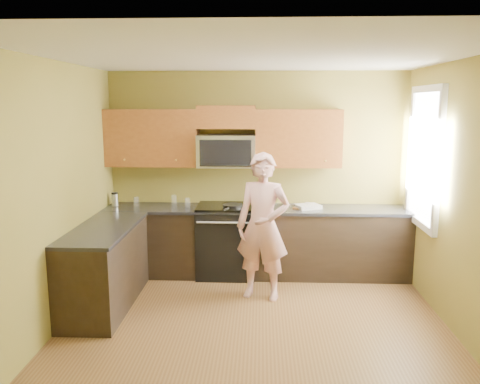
# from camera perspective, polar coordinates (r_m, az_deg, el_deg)

# --- Properties ---
(floor) EXTENTS (4.00, 4.00, 0.00)m
(floor) POSITION_cam_1_polar(r_m,az_deg,el_deg) (5.11, 1.67, -16.06)
(floor) COLOR brown
(floor) RESTS_ON ground
(ceiling) EXTENTS (4.00, 4.00, 0.00)m
(ceiling) POSITION_cam_1_polar(r_m,az_deg,el_deg) (4.60, 1.85, 15.67)
(ceiling) COLOR white
(ceiling) RESTS_ON ground
(wall_back) EXTENTS (4.00, 0.00, 4.00)m
(wall_back) POSITION_cam_1_polar(r_m,az_deg,el_deg) (6.64, 1.99, 2.34)
(wall_back) COLOR olive
(wall_back) RESTS_ON ground
(wall_front) EXTENTS (4.00, 0.00, 4.00)m
(wall_front) POSITION_cam_1_polar(r_m,az_deg,el_deg) (2.74, 1.18, -9.29)
(wall_front) COLOR olive
(wall_front) RESTS_ON ground
(wall_left) EXTENTS (0.00, 4.00, 4.00)m
(wall_left) POSITION_cam_1_polar(r_m,az_deg,el_deg) (5.10, -21.32, -0.79)
(wall_left) COLOR olive
(wall_left) RESTS_ON ground
(wall_right) EXTENTS (0.00, 4.00, 4.00)m
(wall_right) POSITION_cam_1_polar(r_m,az_deg,el_deg) (5.06, 25.04, -1.15)
(wall_right) COLOR olive
(wall_right) RESTS_ON ground
(cabinet_back_run) EXTENTS (4.00, 0.60, 0.88)m
(cabinet_back_run) POSITION_cam_1_polar(r_m,az_deg,el_deg) (6.54, 1.91, -5.95)
(cabinet_back_run) COLOR black
(cabinet_back_run) RESTS_ON floor
(cabinet_left_run) EXTENTS (0.60, 1.60, 0.88)m
(cabinet_left_run) POSITION_cam_1_polar(r_m,az_deg,el_deg) (5.77, -15.55, -8.58)
(cabinet_left_run) COLOR black
(cabinet_left_run) RESTS_ON floor
(countertop_back) EXTENTS (4.00, 0.62, 0.04)m
(countertop_back) POSITION_cam_1_polar(r_m,az_deg,el_deg) (6.42, 1.94, -2.03)
(countertop_back) COLOR black
(countertop_back) RESTS_ON cabinet_back_run
(countertop_left) EXTENTS (0.62, 1.60, 0.04)m
(countertop_left) POSITION_cam_1_polar(r_m,az_deg,el_deg) (5.64, -15.68, -4.16)
(countertop_left) COLOR black
(countertop_left) RESTS_ON cabinet_left_run
(stove) EXTENTS (0.76, 0.65, 0.95)m
(stove) POSITION_cam_1_polar(r_m,az_deg,el_deg) (6.52, -1.62, -5.67)
(stove) COLOR black
(stove) RESTS_ON floor
(microwave) EXTENTS (0.76, 0.40, 0.42)m
(microwave) POSITION_cam_1_polar(r_m,az_deg,el_deg) (6.45, -1.58, 2.99)
(microwave) COLOR silver
(microwave) RESTS_ON wall_back
(upper_cab_left) EXTENTS (1.22, 0.33, 0.75)m
(upper_cab_left) POSITION_cam_1_polar(r_m,az_deg,el_deg) (6.63, -10.14, 3.03)
(upper_cab_left) COLOR brown
(upper_cab_left) RESTS_ON wall_back
(upper_cab_right) EXTENTS (1.12, 0.33, 0.75)m
(upper_cab_right) POSITION_cam_1_polar(r_m,az_deg,el_deg) (6.48, 6.76, 2.97)
(upper_cab_right) COLOR brown
(upper_cab_right) RESTS_ON wall_back
(upper_cab_over_mw) EXTENTS (0.76, 0.33, 0.30)m
(upper_cab_over_mw) POSITION_cam_1_polar(r_m,az_deg,el_deg) (6.43, -1.59, 8.78)
(upper_cab_over_mw) COLOR brown
(upper_cab_over_mw) RESTS_ON wall_back
(window) EXTENTS (0.06, 1.06, 1.66)m
(window) POSITION_cam_1_polar(r_m,az_deg,el_deg) (6.12, 20.84, 3.82)
(window) COLOR white
(window) RESTS_ON wall_right
(woman) EXTENTS (0.71, 0.56, 1.72)m
(woman) POSITION_cam_1_polar(r_m,az_deg,el_deg) (5.67, 2.70, -4.07)
(woman) COLOR #E27173
(woman) RESTS_ON floor
(frying_pan) EXTENTS (0.40, 0.51, 0.06)m
(frying_pan) POSITION_cam_1_polar(r_m,az_deg,el_deg) (6.22, -0.87, -1.96)
(frying_pan) COLOR black
(frying_pan) RESTS_ON stove
(butter_tub) EXTENTS (0.11, 0.11, 0.08)m
(butter_tub) POSITION_cam_1_polar(r_m,az_deg,el_deg) (6.22, 2.03, -2.24)
(butter_tub) COLOR yellow
(butter_tub) RESTS_ON countertop_back
(toast_slice) EXTENTS (0.13, 0.13, 0.01)m
(toast_slice) POSITION_cam_1_polar(r_m,az_deg,el_deg) (6.39, 6.66, -1.90)
(toast_slice) COLOR #B27F47
(toast_slice) RESTS_ON countertop_back
(napkin_a) EXTENTS (0.12, 0.13, 0.06)m
(napkin_a) POSITION_cam_1_polar(r_m,az_deg,el_deg) (6.28, 2.77, -1.85)
(napkin_a) COLOR silver
(napkin_a) RESTS_ON countertop_back
(napkin_b) EXTENTS (0.16, 0.16, 0.07)m
(napkin_b) POSITION_cam_1_polar(r_m,az_deg,el_deg) (6.50, 7.97, -1.48)
(napkin_b) COLOR silver
(napkin_b) RESTS_ON countertop_back
(dish_towel) EXTENTS (0.37, 0.33, 0.05)m
(dish_towel) POSITION_cam_1_polar(r_m,az_deg,el_deg) (6.43, 7.98, -1.69)
(dish_towel) COLOR white
(dish_towel) RESTS_ON countertop_back
(travel_mug) EXTENTS (0.09, 0.09, 0.18)m
(travel_mug) POSITION_cam_1_polar(r_m,az_deg,el_deg) (6.74, -14.43, -1.57)
(travel_mug) COLOR silver
(travel_mug) RESTS_ON countertop_back
(glass_a) EXTENTS (0.08, 0.08, 0.12)m
(glass_a) POSITION_cam_1_polar(r_m,az_deg,el_deg) (6.66, -12.07, -1.09)
(glass_a) COLOR silver
(glass_a) RESTS_ON countertop_back
(glass_b) EXTENTS (0.08, 0.08, 0.12)m
(glass_b) POSITION_cam_1_polar(r_m,az_deg,el_deg) (6.48, -6.17, -1.23)
(glass_b) COLOR silver
(glass_b) RESTS_ON countertop_back
(glass_c) EXTENTS (0.07, 0.07, 0.12)m
(glass_c) POSITION_cam_1_polar(r_m,az_deg,el_deg) (6.73, -7.74, -0.85)
(glass_c) COLOR silver
(glass_c) RESTS_ON countertop_back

